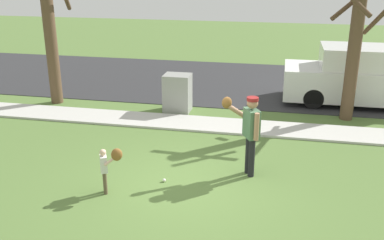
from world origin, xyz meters
TOP-DOWN VIEW (x-y plane):
  - ground_plane at (0.00, 3.50)m, footprint 48.00×48.00m
  - sidewalk_strip at (0.00, 3.60)m, footprint 36.00×1.20m
  - road_surface at (0.00, 8.60)m, footprint 36.00×6.80m
  - person_adult at (1.17, 0.72)m, footprint 0.87×0.57m
  - person_child at (-1.48, -0.70)m, footprint 0.53×0.31m
  - baseball at (-0.53, -0.00)m, footprint 0.07×0.07m
  - utility_cabinet at (-1.37, 4.71)m, footprint 0.81×0.68m
  - street_tree_near at (3.74, 4.98)m, footprint 1.84×1.88m
  - street_tree_far at (-5.52, 4.75)m, footprint 1.85×1.88m
  - parked_van_white at (4.36, 6.65)m, footprint 5.00×1.95m

SIDE VIEW (x-z plane):
  - ground_plane at x=0.00m, z-range 0.00..0.00m
  - road_surface at x=0.00m, z-range 0.00..0.02m
  - sidewalk_strip at x=0.00m, z-range 0.00..0.06m
  - baseball at x=-0.53m, z-range 0.00..0.07m
  - utility_cabinet at x=-1.37m, z-range 0.00..1.17m
  - person_child at x=-1.48m, z-range 0.15..1.16m
  - parked_van_white at x=4.36m, z-range -0.04..1.84m
  - person_adult at x=1.17m, z-range 0.22..1.99m
  - street_tree_near at x=3.74m, z-range 0.16..4.64m
  - street_tree_far at x=-5.52m, z-range 0.16..5.49m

